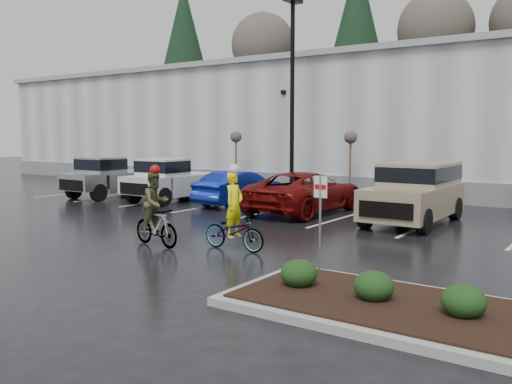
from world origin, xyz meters
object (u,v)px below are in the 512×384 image
Objects in this scene: sapling_west at (236,140)px; sapling_mid at (351,141)px; car_red at (305,192)px; suv_tan at (414,194)px; pickup_silver at (116,176)px; cyclist_olive at (156,216)px; fire_lane_sign at (320,213)px; pickup_white at (177,179)px; cyclist_hivis at (234,223)px; lamppost at (292,76)px; car_blue at (240,188)px.

sapling_west and sapling_mid have the same top height.
suv_tan reaches higher than car_red.
pickup_silver is 2.35× the size of cyclist_olive.
fire_lane_sign is 0.42× the size of pickup_white.
sapling_mid reaches higher than suv_tan.
cyclist_hivis is (2.08, -11.50, -2.03)m from sapling_mid.
lamppost is 6.57m from car_red.
fire_lane_sign is at bearing -84.56° from suv_tan.
cyclist_olive is (-0.17, -7.86, 0.02)m from car_red.
car_red is at bearing 14.30° from cyclist_hivis.
sapling_west is at bearing 35.47° from cyclist_olive.
fire_lane_sign is at bearing -87.73° from cyclist_olive.
fire_lane_sign is 0.49× the size of car_blue.
car_blue is 2.01× the size of cyclist_olive.
sapling_west is 1.45× the size of fire_lane_sign.
sapling_west is at bearing 36.12° from cyclist_hivis.
sapling_west is 1.00× the size of sapling_mid.
pickup_silver is at bearing 10.27° from car_blue.
sapling_mid is 8.12m from pickup_white.
cyclist_olive is (2.53, -11.31, -4.87)m from lamppost.
car_red is (3.45, -0.37, 0.06)m from car_blue.
car_blue is 8.86m from cyclist_olive.
lamppost is at bearing 20.14° from cyclist_olive.
pickup_white reaches higher than car_red.
fire_lane_sign is 3.55m from cyclist_hivis.
lamppost reaches higher than fire_lane_sign.
lamppost reaches higher than suv_tan.
car_red is at bearing 6.27° from cyclist_olive.
cyclist_hivis is at bearing -28.23° from pickup_silver.
sapling_mid is at bearing 21.80° from lamppost.
pickup_silver is at bearing -126.23° from sapling_west.
sapling_mid is 0.72× the size of car_blue.
suv_tan is (4.32, -0.19, 0.23)m from car_red.
car_blue is (3.29, 0.41, -0.24)m from pickup_white.
cyclist_hivis is at bearing -109.63° from suv_tan.
fire_lane_sign is 0.97× the size of cyclist_hivis.
cyclist_hivis reaches higher than car_blue.
cyclist_hivis is at bearing -60.80° from cyclist_olive.
cyclist_olive reaches higher than car_blue.
fire_lane_sign is (7.80, -11.80, -4.28)m from lamppost.
cyclist_olive is (6.56, -7.82, -0.17)m from pickup_white.
car_blue is (3.25, -4.08, -1.99)m from sapling_west.
cyclist_hivis is (8.61, -7.01, -0.28)m from pickup_white.
fire_lane_sign is at bearing -47.33° from sapling_west.
fire_lane_sign is 8.20m from suv_tan.
cyclist_hivis is (5.32, -7.42, -0.03)m from car_blue.
cyclist_olive is (0.03, -12.31, -1.91)m from sapling_mid.
car_blue is (6.88, 0.87, -0.24)m from pickup_silver.
lamppost is 1.77× the size of pickup_white.
sapling_west reaches higher than suv_tan.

